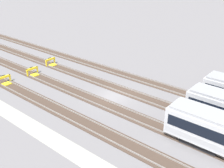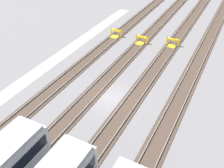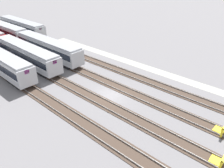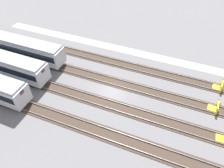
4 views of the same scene
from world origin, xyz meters
TOP-DOWN VIEW (x-y plane):
  - ground_plane at (0.00, 0.00)m, footprint 400.00×400.00m
  - service_walkway at (0.00, -11.00)m, footprint 54.00×2.00m
  - rail_track_nearest at (0.00, -6.88)m, footprint 90.00×2.23m
  - rail_track_near_inner at (0.00, -2.29)m, footprint 90.00×2.24m
  - rail_track_middle at (0.00, 2.29)m, footprint 90.00×2.24m
  - rail_track_far_inner at (0.00, 6.88)m, footprint 90.00×2.23m
  - bumper_stop_nearest_track at (-14.68, -6.88)m, footprint 1.36×2.00m
  - bumper_stop_near_inner_track at (-14.30, -2.30)m, footprint 1.37×2.01m
  - bumper_stop_middle_track at (-15.61, 2.30)m, footprint 1.37×2.01m

SIDE VIEW (x-z plane):
  - ground_plane at x=0.00m, z-range 0.00..0.00m
  - service_walkway at x=0.00m, z-range 0.00..0.01m
  - rail_track_nearest at x=0.00m, z-range -0.06..0.15m
  - rail_track_near_inner at x=0.00m, z-range -0.06..0.15m
  - rail_track_middle at x=0.00m, z-range -0.06..0.15m
  - rail_track_far_inner at x=0.00m, z-range -0.06..0.15m
  - bumper_stop_nearest_track at x=-14.68m, z-range -0.10..1.12m
  - bumper_stop_near_inner_track at x=-14.30m, z-range -0.10..1.12m
  - bumper_stop_middle_track at x=-15.61m, z-range -0.10..1.12m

